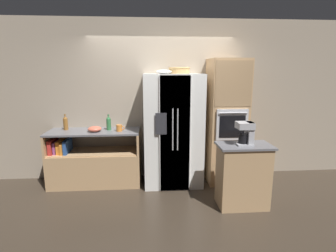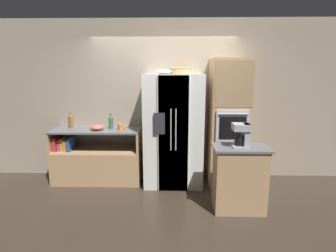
{
  "view_description": "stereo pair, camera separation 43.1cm",
  "coord_description": "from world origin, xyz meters",
  "px_view_note": "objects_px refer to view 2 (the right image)",
  "views": [
    {
      "loc": [
        -0.23,
        -4.24,
        1.93
      ],
      "look_at": [
        0.09,
        -0.03,
        1.03
      ],
      "focal_mm": 28.0,
      "sensor_mm": 36.0,
      "label": 1
    },
    {
      "loc": [
        0.2,
        -4.25,
        1.93
      ],
      "look_at": [
        0.09,
        -0.03,
        1.03
      ],
      "focal_mm": 28.0,
      "sensor_mm": 36.0,
      "label": 2
    }
  ],
  "objects_px": {
    "mug": "(121,127)",
    "mixing_bowl": "(97,127)",
    "bottle_short": "(111,122)",
    "coffee_maker": "(243,134)",
    "refrigerator": "(173,130)",
    "wicker_basket": "(180,70)",
    "bottle_tall": "(71,121)",
    "wall_oven": "(228,123)",
    "fruit_bowl": "(164,72)"
  },
  "relations": [
    {
      "from": "fruit_bowl",
      "to": "bottle_tall",
      "type": "height_order",
      "value": "fruit_bowl"
    },
    {
      "from": "bottle_tall",
      "to": "mug",
      "type": "height_order",
      "value": "bottle_tall"
    },
    {
      "from": "refrigerator",
      "to": "wicker_basket",
      "type": "bearing_deg",
      "value": 31.98
    },
    {
      "from": "refrigerator",
      "to": "mug",
      "type": "xyz_separation_m",
      "value": [
        -0.89,
        -0.0,
        0.05
      ]
    },
    {
      "from": "refrigerator",
      "to": "mixing_bowl",
      "type": "height_order",
      "value": "refrigerator"
    },
    {
      "from": "refrigerator",
      "to": "wicker_basket",
      "type": "relative_size",
      "value": 5.24
    },
    {
      "from": "wall_oven",
      "to": "bottle_short",
      "type": "distance_m",
      "value": 2.01
    },
    {
      "from": "bottle_tall",
      "to": "refrigerator",
      "type": "bearing_deg",
      "value": -5.33
    },
    {
      "from": "wall_oven",
      "to": "wicker_basket",
      "type": "height_order",
      "value": "wall_oven"
    },
    {
      "from": "wall_oven",
      "to": "mixing_bowl",
      "type": "relative_size",
      "value": 9.41
    },
    {
      "from": "bottle_short",
      "to": "mug",
      "type": "distance_m",
      "value": 0.23
    },
    {
      "from": "wall_oven",
      "to": "bottle_tall",
      "type": "height_order",
      "value": "wall_oven"
    },
    {
      "from": "refrigerator",
      "to": "coffee_maker",
      "type": "height_order",
      "value": "refrigerator"
    },
    {
      "from": "wicker_basket",
      "to": "bottle_tall",
      "type": "relative_size",
      "value": 1.32
    },
    {
      "from": "wicker_basket",
      "to": "mixing_bowl",
      "type": "distance_m",
      "value": 1.7
    },
    {
      "from": "mixing_bowl",
      "to": "mug",
      "type": "bearing_deg",
      "value": -0.71
    },
    {
      "from": "bottle_tall",
      "to": "coffee_maker",
      "type": "xyz_separation_m",
      "value": [
        2.74,
        -1.06,
        0.03
      ]
    },
    {
      "from": "coffee_maker",
      "to": "fruit_bowl",
      "type": "bearing_deg",
      "value": 140.3
    },
    {
      "from": "bottle_tall",
      "to": "bottle_short",
      "type": "distance_m",
      "value": 0.73
    },
    {
      "from": "bottle_short",
      "to": "mug",
      "type": "height_order",
      "value": "bottle_short"
    },
    {
      "from": "refrigerator",
      "to": "fruit_bowl",
      "type": "height_order",
      "value": "fruit_bowl"
    },
    {
      "from": "wall_oven",
      "to": "wicker_basket",
      "type": "bearing_deg",
      "value": 177.91
    },
    {
      "from": "coffee_maker",
      "to": "mixing_bowl",
      "type": "bearing_deg",
      "value": 158.03
    },
    {
      "from": "bottle_tall",
      "to": "coffee_maker",
      "type": "bearing_deg",
      "value": -21.22
    },
    {
      "from": "bottle_tall",
      "to": "mug",
      "type": "xyz_separation_m",
      "value": [
        0.92,
        -0.17,
        -0.07
      ]
    },
    {
      "from": "fruit_bowl",
      "to": "mixing_bowl",
      "type": "height_order",
      "value": "fruit_bowl"
    },
    {
      "from": "wicker_basket",
      "to": "bottle_short",
      "type": "relative_size",
      "value": 1.34
    },
    {
      "from": "mixing_bowl",
      "to": "coffee_maker",
      "type": "xyz_separation_m",
      "value": [
        2.23,
        -0.9,
        0.11
      ]
    },
    {
      "from": "wall_oven",
      "to": "fruit_bowl",
      "type": "xyz_separation_m",
      "value": [
        -1.07,
        -0.04,
        0.85
      ]
    },
    {
      "from": "mug",
      "to": "mixing_bowl",
      "type": "relative_size",
      "value": 0.61
    },
    {
      "from": "fruit_bowl",
      "to": "refrigerator",
      "type": "bearing_deg",
      "value": 0.66
    },
    {
      "from": "wall_oven",
      "to": "fruit_bowl",
      "type": "relative_size",
      "value": 8.21
    },
    {
      "from": "mug",
      "to": "bottle_short",
      "type": "bearing_deg",
      "value": 149.78
    },
    {
      "from": "bottle_short",
      "to": "coffee_maker",
      "type": "relative_size",
      "value": 0.84
    },
    {
      "from": "wall_oven",
      "to": "mug",
      "type": "xyz_separation_m",
      "value": [
        -1.82,
        -0.04,
        -0.07
      ]
    },
    {
      "from": "wicker_basket",
      "to": "fruit_bowl",
      "type": "height_order",
      "value": "wicker_basket"
    },
    {
      "from": "coffee_maker",
      "to": "mug",
      "type": "bearing_deg",
      "value": 153.87
    },
    {
      "from": "wall_oven",
      "to": "bottle_tall",
      "type": "xyz_separation_m",
      "value": [
        -2.74,
        0.13,
        -0.0
      ]
    },
    {
      "from": "wall_oven",
      "to": "mixing_bowl",
      "type": "bearing_deg",
      "value": -179.11
    },
    {
      "from": "fruit_bowl",
      "to": "bottle_tall",
      "type": "bearing_deg",
      "value": 174.14
    },
    {
      "from": "refrigerator",
      "to": "bottle_tall",
      "type": "relative_size",
      "value": 6.91
    },
    {
      "from": "bottle_short",
      "to": "coffee_maker",
      "type": "xyz_separation_m",
      "value": [
        2.01,
        -1.0,
        0.03
      ]
    },
    {
      "from": "bottle_tall",
      "to": "mug",
      "type": "relative_size",
      "value": 1.98
    },
    {
      "from": "bottle_short",
      "to": "wall_oven",
      "type": "bearing_deg",
      "value": -2.03
    },
    {
      "from": "bottle_short",
      "to": "mixing_bowl",
      "type": "bearing_deg",
      "value": -153.93
    },
    {
      "from": "fruit_bowl",
      "to": "coffee_maker",
      "type": "relative_size",
      "value": 0.81
    },
    {
      "from": "bottle_tall",
      "to": "wall_oven",
      "type": "bearing_deg",
      "value": -2.75
    },
    {
      "from": "wall_oven",
      "to": "refrigerator",
      "type": "bearing_deg",
      "value": -177.65
    },
    {
      "from": "mixing_bowl",
      "to": "bottle_tall",
      "type": "bearing_deg",
      "value": 162.12
    },
    {
      "from": "bottle_short",
      "to": "wicker_basket",
      "type": "bearing_deg",
      "value": -1.99
    }
  ]
}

